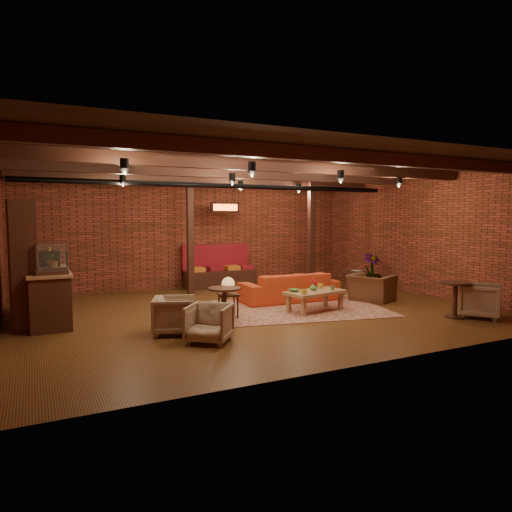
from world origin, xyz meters
name	(u,v)px	position (x,y,z in m)	size (l,w,h in m)	color
floor	(254,311)	(0.00, 0.00, 0.00)	(10.00, 10.00, 0.00)	#35200D
ceiling	(254,165)	(0.00, 0.00, 3.20)	(10.00, 8.00, 0.02)	black
wall_back	(195,233)	(0.00, 4.00, 1.60)	(10.00, 0.02, 3.20)	brown
wall_front	(378,252)	(0.00, -4.00, 1.60)	(10.00, 0.02, 3.20)	brown
wall_right	(422,235)	(5.00, 0.00, 1.60)	(0.02, 8.00, 3.20)	brown
ceiling_beams	(254,171)	(0.00, 0.00, 3.08)	(9.80, 6.40, 0.22)	black
ceiling_pipe	(225,186)	(0.00, 1.60, 2.85)	(0.12, 0.12, 9.60)	black
post_left	(190,235)	(-0.60, 2.60, 1.60)	(0.16, 0.16, 3.20)	black
post_right	(311,234)	(2.80, 2.00, 1.60)	(0.16, 0.16, 3.20)	black
service_counter	(48,281)	(-4.10, 1.00, 0.80)	(0.80, 2.50, 1.60)	black
plant_counter	(52,259)	(-4.00, 1.20, 1.22)	(0.35, 0.39, 0.30)	#337F33
shelving_hutch	(25,262)	(-4.50, 1.10, 1.20)	(0.52, 2.00, 2.40)	black
banquette	(220,270)	(0.60, 3.55, 0.50)	(2.10, 0.70, 1.00)	maroon
service_sign	(225,207)	(0.60, 3.10, 2.35)	(0.86, 0.06, 0.30)	#F45B18
ceiling_spotlights	(254,181)	(0.00, 0.00, 2.86)	(6.40, 4.40, 0.28)	black
rug	(300,308)	(1.08, -0.21, 0.01)	(3.69, 2.82, 0.01)	maroon
sofa	(289,287)	(1.29, 0.68, 0.35)	(2.42, 0.95, 0.71)	#BA3819
coffee_table	(314,293)	(1.18, -0.64, 0.41)	(1.44, 0.90, 0.71)	#936545
side_table_lamp	(228,287)	(-0.75, -0.33, 0.64)	(0.47, 0.47, 0.84)	black
round_table_left	(225,299)	(-0.97, -0.67, 0.46)	(0.66, 0.66, 0.69)	black
armchair_a	(174,313)	(-2.12, -1.13, 0.37)	(0.72, 0.67, 0.74)	#BDA892
armchair_b	(209,321)	(-1.76, -1.93, 0.35)	(0.68, 0.64, 0.70)	#BDA892
armchair_right	(372,283)	(3.17, -0.19, 0.44)	(1.00, 0.65, 0.88)	brown
side_table_book	(354,273)	(3.67, 1.12, 0.53)	(0.62, 0.62, 0.59)	black
round_table_right	(455,294)	(3.45, -2.44, 0.50)	(0.64, 0.64, 0.75)	black
armchair_far	(481,299)	(3.94, -2.67, 0.39)	(0.76, 0.71, 0.78)	#BDA892
plant_tall	(372,236)	(4.40, 1.28, 1.54)	(1.73, 1.73, 3.08)	#4C7F4C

